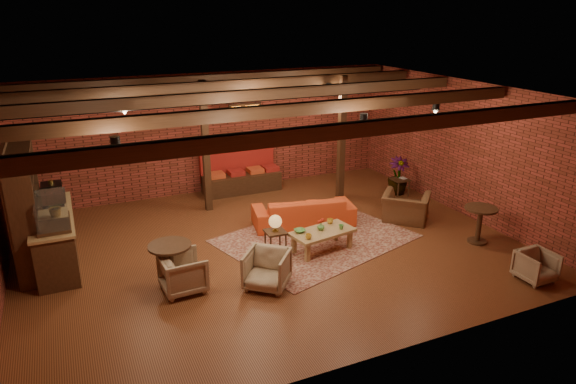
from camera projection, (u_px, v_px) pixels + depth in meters
name	position (u px, v px, depth m)	size (l,w,h in m)	color
floor	(270.00, 247.00, 10.85)	(10.00, 10.00, 0.00)	#3F200F
ceiling	(268.00, 95.00, 9.77)	(10.00, 8.00, 0.02)	black
wall_back	(213.00, 133.00, 13.74)	(10.00, 0.02, 3.20)	maroon
wall_front	(382.00, 258.00, 6.87)	(10.00, 0.02, 3.20)	maroon
wall_right	(464.00, 148.00, 12.22)	(0.02, 8.00, 3.20)	maroon
ceiling_beams	(269.00, 101.00, 9.81)	(9.80, 6.40, 0.22)	black
ceiling_pipe	(241.00, 100.00, 11.26)	(0.12, 0.12, 9.60)	black
post_left	(206.00, 147.00, 12.31)	(0.16, 0.16, 3.20)	black
post_right	(342.00, 139.00, 13.10)	(0.16, 0.16, 3.20)	black
service_counter	(53.00, 226.00, 9.86)	(0.80, 2.50, 1.60)	black
plant_counter	(55.00, 202.00, 9.93)	(0.35, 0.39, 0.30)	#337F33
shelving_hutch	(27.00, 208.00, 9.66)	(0.52, 2.00, 2.40)	black
banquette	(241.00, 174.00, 13.96)	(2.10, 0.70, 1.00)	maroon
service_sign	(245.00, 109.00, 12.95)	(0.86, 0.06, 0.30)	orange
ceiling_spotlights	(269.00, 112.00, 9.88)	(6.40, 4.40, 0.28)	black
rug	(316.00, 238.00, 11.21)	(3.81, 2.91, 0.01)	maroon
sofa	(303.00, 211.00, 11.84)	(2.31, 0.90, 0.67)	#CC411C
coffee_table	(322.00, 233.00, 10.53)	(1.41, 0.87, 0.70)	olive
side_table_lamp	(275.00, 224.00, 10.34)	(0.41, 0.41, 0.84)	black
round_table_left	(171.00, 258.00, 9.17)	(0.77, 0.77, 0.80)	black
armchair_a	(183.00, 271.00, 9.04)	(0.74, 0.69, 0.76)	#B4A98C
armchair_b	(267.00, 268.00, 9.16)	(0.74, 0.69, 0.76)	#B4A98C
armchair_right	(406.00, 203.00, 12.02)	(1.04, 0.67, 0.91)	brown
side_table_book	(400.00, 180.00, 13.66)	(0.43, 0.43, 0.49)	black
round_table_right	(480.00, 219.00, 10.87)	(0.68, 0.68, 0.80)	black
armchair_far	(537.00, 265.00, 9.41)	(0.61, 0.57, 0.62)	#B4A98C
plant_tall	(401.00, 140.00, 13.46)	(1.68, 1.68, 3.01)	#4C7F4C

